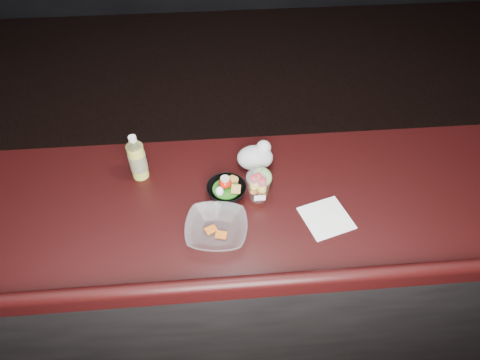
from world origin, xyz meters
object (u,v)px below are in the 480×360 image
snack_bowl (226,190)px  takeout_bowl (216,229)px  green_apple (262,177)px  lemonade_bottle (138,160)px  fruit_cup (259,184)px

snack_bowl → takeout_bowl: snack_bowl is taller
green_apple → lemonade_bottle: bearing=169.8°
lemonade_bottle → green_apple: 0.48m
green_apple → fruit_cup: bearing=-107.9°
lemonade_bottle → green_apple: bearing=-10.2°
lemonade_bottle → snack_bowl: size_ratio=1.30×
lemonade_bottle → takeout_bowl: bearing=-47.1°
fruit_cup → green_apple: bearing=72.1°
lemonade_bottle → green_apple: size_ratio=2.44×
green_apple → takeout_bowl: green_apple is taller
snack_bowl → takeout_bowl: bearing=-103.9°
fruit_cup → takeout_bowl: 0.23m
lemonade_bottle → green_apple: (0.47, -0.08, -0.05)m
lemonade_bottle → takeout_bowl: lemonade_bottle is taller
green_apple → takeout_bowl: 0.29m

